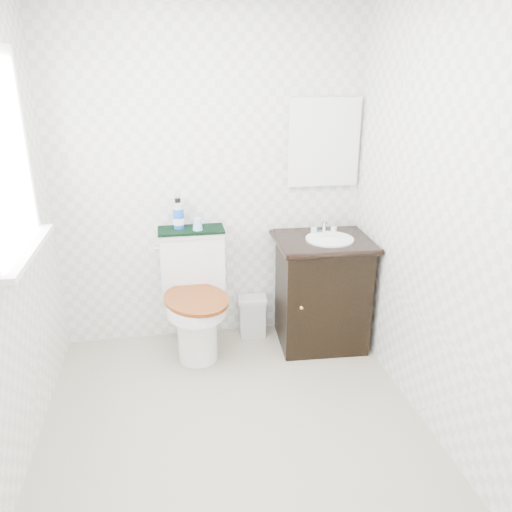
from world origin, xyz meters
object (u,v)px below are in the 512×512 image
object	(u,v)px
cup	(198,224)
toilet	(195,302)
mouthwash_bottle	(178,215)
trash_bin	(252,315)
vanity	(322,289)

from	to	relation	value
cup	toilet	bearing A→B (deg)	-117.46
cup	mouthwash_bottle	bearing A→B (deg)	153.25
trash_bin	mouthwash_bottle	xyz separation A→B (m)	(-0.52, 0.01, 0.83)
toilet	trash_bin	world-z (taller)	toilet
vanity	trash_bin	bearing A→B (deg)	157.95
trash_bin	mouthwash_bottle	size ratio (longest dim) A/B	1.43
toilet	vanity	size ratio (longest dim) A/B	0.95
vanity	mouthwash_bottle	world-z (taller)	mouthwash_bottle
toilet	trash_bin	bearing A→B (deg)	17.25
toilet	cup	bearing A→B (deg)	62.54
toilet	cup	world-z (taller)	cup
toilet	mouthwash_bottle	distance (m)	0.63
vanity	trash_bin	size ratio (longest dim) A/B	2.97
toilet	cup	xyz separation A→B (m)	(0.05, 0.09, 0.55)
toilet	trash_bin	distance (m)	0.51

